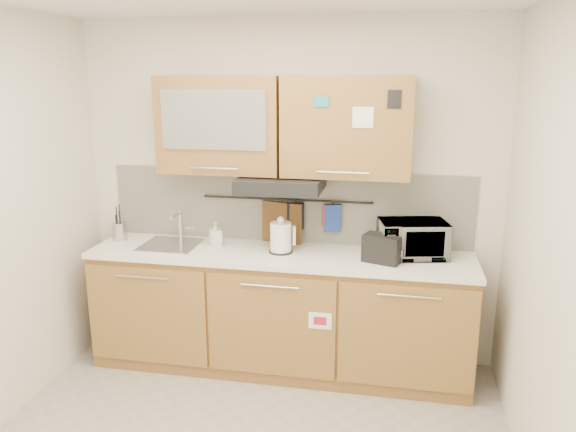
% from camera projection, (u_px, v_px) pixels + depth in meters
% --- Properties ---
extents(wall_back, '(3.20, 0.00, 3.20)m').
position_uv_depth(wall_back, '(288.00, 193.00, 4.31)').
color(wall_back, silver).
rests_on(wall_back, ground).
extents(wall_right, '(0.00, 3.00, 3.00)m').
position_uv_depth(wall_right, '(565.00, 272.00, 2.59)').
color(wall_right, silver).
rests_on(wall_right, ground).
extents(base_cabinet, '(2.80, 0.64, 0.88)m').
position_uv_depth(base_cabinet, '(280.00, 317.00, 4.24)').
color(base_cabinet, olive).
rests_on(base_cabinet, floor).
extents(countertop, '(2.82, 0.62, 0.04)m').
position_uv_depth(countertop, '(279.00, 255.00, 4.12)').
color(countertop, white).
rests_on(countertop, base_cabinet).
extents(backsplash, '(2.80, 0.02, 0.56)m').
position_uv_depth(backsplash, '(287.00, 206.00, 4.33)').
color(backsplash, silver).
rests_on(backsplash, countertop).
extents(upper_cabinets, '(1.82, 0.37, 0.70)m').
position_uv_depth(upper_cabinets, '(282.00, 126.00, 4.02)').
color(upper_cabinets, olive).
rests_on(upper_cabinets, wall_back).
extents(range_hood, '(0.60, 0.46, 0.10)m').
position_uv_depth(range_hood, '(281.00, 184.00, 4.05)').
color(range_hood, black).
rests_on(range_hood, upper_cabinets).
extents(sink, '(0.42, 0.40, 0.26)m').
position_uv_depth(sink, '(171.00, 245.00, 4.29)').
color(sink, silver).
rests_on(sink, countertop).
extents(utensil_rail, '(1.30, 0.02, 0.02)m').
position_uv_depth(utensil_rail, '(286.00, 200.00, 4.28)').
color(utensil_rail, black).
rests_on(utensil_rail, backsplash).
extents(utensil_crock, '(0.12, 0.12, 0.28)m').
position_uv_depth(utensil_crock, '(120.00, 231.00, 4.41)').
color(utensil_crock, '#AEADB2').
rests_on(utensil_crock, countertop).
extents(kettle, '(0.21, 0.20, 0.27)m').
position_uv_depth(kettle, '(281.00, 238.00, 4.09)').
color(kettle, white).
rests_on(kettle, countertop).
extents(toaster, '(0.29, 0.23, 0.19)m').
position_uv_depth(toaster, '(382.00, 248.00, 3.88)').
color(toaster, black).
rests_on(toaster, countertop).
extents(microwave, '(0.53, 0.41, 0.26)m').
position_uv_depth(microwave, '(412.00, 239.00, 3.99)').
color(microwave, '#999999').
rests_on(microwave, countertop).
extents(soap_bottle, '(0.12, 0.12, 0.18)m').
position_uv_depth(soap_bottle, '(216.00, 234.00, 4.25)').
color(soap_bottle, '#999999').
rests_on(soap_bottle, countertop).
extents(cutting_board, '(0.32, 0.10, 0.40)m').
position_uv_depth(cutting_board, '(282.00, 228.00, 4.32)').
color(cutting_board, brown).
rests_on(cutting_board, utensil_rail).
extents(oven_mitt, '(0.13, 0.06, 0.21)m').
position_uv_depth(oven_mitt, '(333.00, 218.00, 4.22)').
color(oven_mitt, navy).
rests_on(oven_mitt, utensil_rail).
extents(dark_pouch, '(0.13, 0.06, 0.20)m').
position_uv_depth(dark_pouch, '(295.00, 216.00, 4.28)').
color(dark_pouch, black).
rests_on(dark_pouch, utensil_rail).
extents(pot_holder, '(0.14, 0.05, 0.17)m').
position_uv_depth(pot_holder, '(332.00, 216.00, 4.22)').
color(pot_holder, '#B32617').
rests_on(pot_holder, utensil_rail).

